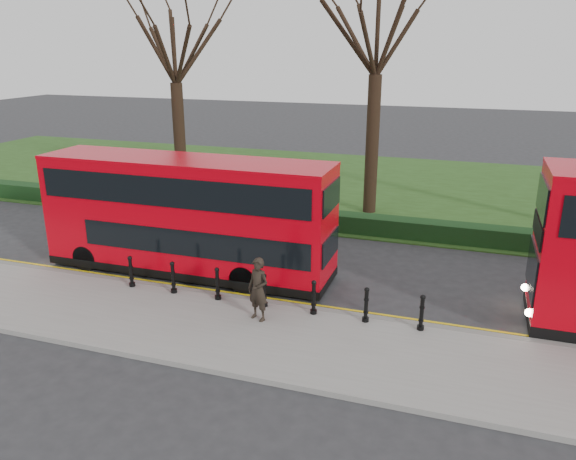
% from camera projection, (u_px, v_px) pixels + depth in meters
% --- Properties ---
extents(ground, '(120.00, 120.00, 0.00)m').
position_uv_depth(ground, '(252.00, 289.00, 18.46)').
color(ground, '#28282B').
rests_on(ground, ground).
extents(pavement, '(60.00, 4.00, 0.15)m').
position_uv_depth(pavement, '(212.00, 328.00, 15.74)').
color(pavement, gray).
rests_on(pavement, ground).
extents(kerb, '(60.00, 0.25, 0.16)m').
position_uv_depth(kerb, '(240.00, 299.00, 17.54)').
color(kerb, slate).
rests_on(kerb, ground).
extents(grass_verge, '(60.00, 18.00, 0.06)m').
position_uv_depth(grass_verge, '(351.00, 185.00, 31.95)').
color(grass_verge, '#264517').
rests_on(grass_verge, ground).
extents(hedge, '(60.00, 0.90, 0.80)m').
position_uv_depth(hedge, '(310.00, 219.00, 24.46)').
color(hedge, black).
rests_on(hedge, ground).
extents(yellow_line_outer, '(60.00, 0.10, 0.01)m').
position_uv_depth(yellow_line_outer, '(244.00, 297.00, 17.83)').
color(yellow_line_outer, yellow).
rests_on(yellow_line_outer, ground).
extents(yellow_line_inner, '(60.00, 0.10, 0.01)m').
position_uv_depth(yellow_line_inner, '(246.00, 295.00, 18.01)').
color(yellow_line_inner, yellow).
rests_on(yellow_line_inner, ground).
extents(tree_left, '(6.79, 6.79, 10.60)m').
position_uv_depth(tree_left, '(174.00, 43.00, 27.45)').
color(tree_left, black).
rests_on(tree_left, ground).
extents(tree_mid, '(7.44, 7.44, 11.62)m').
position_uv_depth(tree_mid, '(378.00, 25.00, 24.20)').
color(tree_mid, black).
rests_on(tree_mid, ground).
extents(bollard_row, '(9.38, 0.15, 1.00)m').
position_uv_depth(bollard_row, '(264.00, 291.00, 16.75)').
color(bollard_row, black).
rests_on(bollard_row, pavement).
extents(bus_lead, '(10.16, 2.34, 4.04)m').
position_uv_depth(bus_lead, '(187.00, 217.00, 19.23)').
color(bus_lead, '#BF000D').
rests_on(bus_lead, ground).
extents(pedestrian, '(0.79, 0.65, 1.86)m').
position_uv_depth(pedestrian, '(258.00, 289.00, 15.82)').
color(pedestrian, black).
rests_on(pedestrian, pavement).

